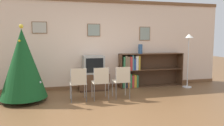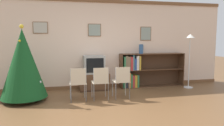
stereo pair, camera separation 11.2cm
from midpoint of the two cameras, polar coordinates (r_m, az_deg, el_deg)
The scene contains 11 objects.
ground_plane at distance 4.53m, azimuth 0.81°, elevation -13.30°, with size 24.00×24.00×0.00m, color brown.
wall_back at distance 6.72m, azimuth -4.77°, elevation 4.92°, with size 8.41×0.11×2.70m.
christmas_tree at distance 5.66m, azimuth -22.78°, elevation -0.19°, with size 1.10×1.10×1.86m.
tv_console at distance 6.53m, azimuth -5.33°, elevation -4.88°, with size 0.88×0.47×0.50m.
television at distance 6.45m, azimuth -5.37°, elevation -0.41°, with size 0.61×0.46×0.53m.
folding_chair_left at distance 5.37m, azimuth -9.38°, elevation -5.00°, with size 0.40×0.40×0.82m.
folding_chair_center at distance 5.44m, azimuth -3.57°, elevation -4.78°, with size 0.40×0.40×0.82m.
folding_chair_right at distance 5.57m, azimuth 2.03°, elevation -4.51°, with size 0.40×0.40×0.82m.
bookshelf at distance 6.92m, azimuth 6.71°, elevation -1.99°, with size 2.08×0.36×1.06m.
vase at distance 6.84m, azimuth 6.94°, elevation 3.69°, with size 0.14×0.14×0.29m.
standing_lamp at distance 7.11m, azimuth 18.96°, elevation 4.07°, with size 0.28×0.28×1.66m.
Camera 1 is at (-1.17, -4.10, 1.53)m, focal length 35.00 mm.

